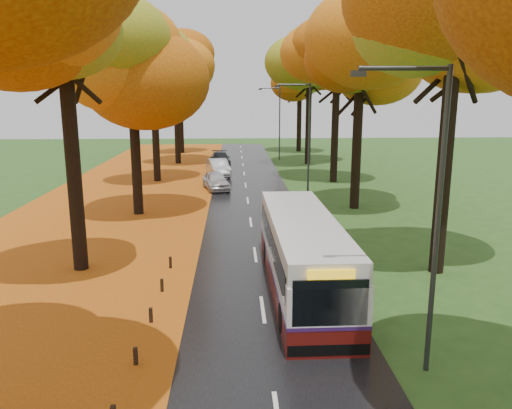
{
  "coord_description": "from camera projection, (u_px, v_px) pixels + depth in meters",
  "views": [
    {
      "loc": [
        -0.95,
        -4.0,
        7.32
      ],
      "look_at": [
        0.0,
        17.16,
        2.6
      ],
      "focal_mm": 35.0,
      "sensor_mm": 36.0,
      "label": 1
    }
  ],
  "objects": [
    {
      "name": "road",
      "position": [
        250.0,
        218.0,
        29.9
      ],
      "size": [
        6.5,
        90.0,
        0.04
      ],
      "primitive_type": "cube",
      "color": "black",
      "rests_on": "ground"
    },
    {
      "name": "centre_line",
      "position": [
        250.0,
        218.0,
        29.9
      ],
      "size": [
        0.12,
        90.0,
        0.01
      ],
      "primitive_type": "cube",
      "color": "silver",
      "rests_on": "road"
    },
    {
      "name": "leaf_verge",
      "position": [
        98.0,
        220.0,
        29.51
      ],
      "size": [
        12.0,
        90.0,
        0.02
      ],
      "primitive_type": "cube",
      "color": "maroon",
      "rests_on": "ground"
    },
    {
      "name": "leaf_drift",
      "position": [
        199.0,
        218.0,
        29.77
      ],
      "size": [
        0.9,
        90.0,
        0.01
      ],
      "primitive_type": "cube",
      "color": "#C07113",
      "rests_on": "road"
    },
    {
      "name": "trees_left",
      "position": [
        128.0,
        55.0,
        29.53
      ],
      "size": [
        9.2,
        74.0,
        13.88
      ],
      "color": "black",
      "rests_on": "ground"
    },
    {
      "name": "trees_right",
      "position": [
        368.0,
        53.0,
        29.98
      ],
      "size": [
        9.3,
        74.2,
        13.96
      ],
      "color": "black",
      "rests_on": "ground"
    },
    {
      "name": "streetlamp_near",
      "position": [
        430.0,
        200.0,
        12.48
      ],
      "size": [
        2.45,
        0.18,
        8.0
      ],
      "color": "#333538",
      "rests_on": "ground"
    },
    {
      "name": "streetlamp_mid",
      "position": [
        305.0,
        133.0,
        33.93
      ],
      "size": [
        2.45,
        0.18,
        8.0
      ],
      "color": "#333538",
      "rests_on": "ground"
    },
    {
      "name": "streetlamp_far",
      "position": [
        277.0,
        118.0,
        55.38
      ],
      "size": [
        2.45,
        0.18,
        8.0
      ],
      "color": "#333538",
      "rests_on": "ground"
    },
    {
      "name": "bus",
      "position": [
        302.0,
        252.0,
        18.77
      ],
      "size": [
        2.52,
        10.55,
        2.77
      ],
      "rotation": [
        0.0,
        0.0,
        0.01
      ],
      "color": "#520F0C",
      "rests_on": "road"
    },
    {
      "name": "car_white",
      "position": [
        216.0,
        181.0,
        38.62
      ],
      "size": [
        2.53,
        4.33,
        1.38
      ],
      "primitive_type": "imported",
      "rotation": [
        0.0,
        0.0,
        0.23
      ],
      "color": "#BBBBC0",
      "rests_on": "road"
    },
    {
      "name": "car_silver",
      "position": [
        218.0,
        167.0,
        45.06
      ],
      "size": [
        2.53,
        4.8,
        1.51
      ],
      "primitive_type": "imported",
      "rotation": [
        0.0,
        0.0,
        0.21
      ],
      "color": "#A5A8AD",
      "rests_on": "road"
    },
    {
      "name": "car_dark",
      "position": [
        220.0,
        159.0,
        51.4
      ],
      "size": [
        2.31,
        4.95,
        1.4
      ],
      "primitive_type": "imported",
      "rotation": [
        0.0,
        0.0,
        0.07
      ],
      "color": "black",
      "rests_on": "road"
    }
  ]
}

